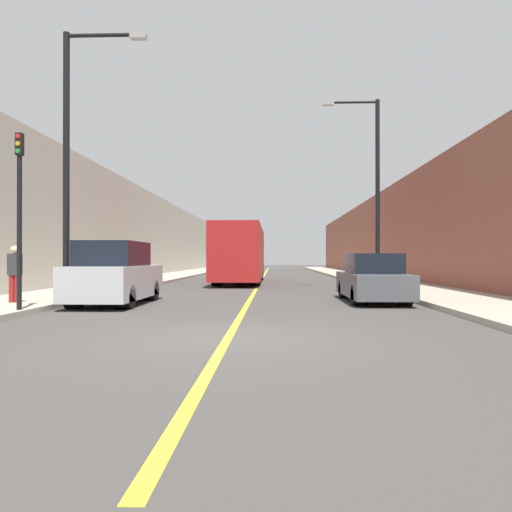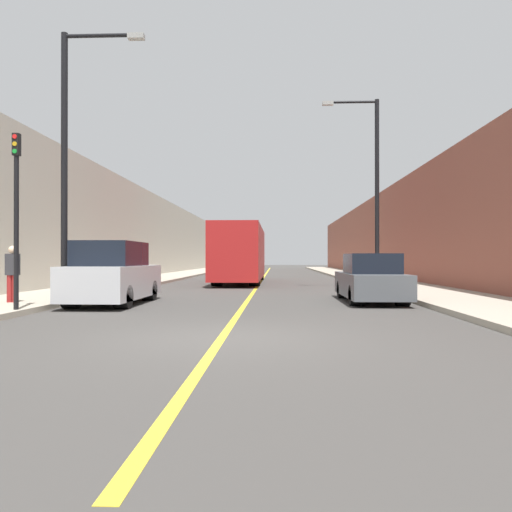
{
  "view_description": "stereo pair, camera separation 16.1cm",
  "coord_description": "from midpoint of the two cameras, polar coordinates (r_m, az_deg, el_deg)",
  "views": [
    {
      "loc": [
        0.81,
        -8.81,
        1.41
      ],
      "look_at": [
        -0.2,
        19.74,
        1.56
      ],
      "focal_mm": 35.0,
      "sensor_mm": 36.0,
      "label": 1
    },
    {
      "loc": [
        0.97,
        -8.8,
        1.41
      ],
      "look_at": [
        -0.2,
        19.74,
        1.56
      ],
      "focal_mm": 35.0,
      "sensor_mm": 36.0,
      "label": 2
    }
  ],
  "objects": [
    {
      "name": "traffic_light",
      "position": [
        13.68,
        -25.41,
        4.37
      ],
      "size": [
        0.16,
        0.18,
        4.36
      ],
      "color": "black",
      "rests_on": "sidewalk_left"
    },
    {
      "name": "building_row_right",
      "position": [
        40.04,
        16.42,
        2.21
      ],
      "size": [
        4.0,
        72.0,
        6.3
      ],
      "primitive_type": "cube",
      "color": "brown",
      "rests_on": "ground"
    },
    {
      "name": "street_lamp_left",
      "position": [
        16.66,
        -20.13,
        11.45
      ],
      "size": [
        2.59,
        0.24,
        8.22
      ],
      "color": "black",
      "rests_on": "sidewalk_left"
    },
    {
      "name": "building_row_left",
      "position": [
        40.52,
        -14.15,
        2.32
      ],
      "size": [
        4.0,
        72.0,
        6.5
      ],
      "primitive_type": "cube",
      "color": "#B7B2A3",
      "rests_on": "ground"
    },
    {
      "name": "road_center_line",
      "position": [
        38.84,
        1.04,
        -2.37
      ],
      "size": [
        0.16,
        72.0,
        0.01
      ],
      "primitive_type": "cube",
      "color": "gold",
      "rests_on": "ground"
    },
    {
      "name": "parked_suv_left",
      "position": [
        15.95,
        -15.74,
        -2.16
      ],
      "size": [
        1.87,
        4.61,
        1.93
      ],
      "color": "silver",
      "rests_on": "ground"
    },
    {
      "name": "street_lamp_right",
      "position": [
        23.62,
        13.38,
        8.35
      ],
      "size": [
        2.59,
        0.24,
        8.53
      ],
      "color": "black",
      "rests_on": "sidewalk_right"
    },
    {
      "name": "pedestrian",
      "position": [
        15.97,
        -25.8,
        -1.76
      ],
      "size": [
        0.36,
        0.23,
        1.63
      ],
      "color": "maroon",
      "rests_on": "sidewalk_left"
    },
    {
      "name": "sidewalk_right",
      "position": [
        39.3,
        11.21,
        -2.23
      ],
      "size": [
        3.35,
        72.0,
        0.15
      ],
      "primitive_type": "cube",
      "color": "#A89E8C",
      "rests_on": "ground"
    },
    {
      "name": "ground_plane",
      "position": [
        8.96,
        -3.43,
        -9.37
      ],
      "size": [
        200.0,
        200.0,
        0.0
      ],
      "primitive_type": "plane",
      "color": "#3F3D3A"
    },
    {
      "name": "bus",
      "position": [
        29.13,
        -1.59,
        0.31
      ],
      "size": [
        2.48,
        11.73,
        3.21
      ],
      "color": "#AD1E1E",
      "rests_on": "ground"
    },
    {
      "name": "car_right_near",
      "position": [
        16.7,
        13.22,
        -2.71
      ],
      "size": [
        1.76,
        4.64,
        1.57
      ],
      "color": "#51565B",
      "rests_on": "ground"
    },
    {
      "name": "sidewalk_left",
      "position": [
        39.61,
        -9.05,
        -2.22
      ],
      "size": [
        3.35,
        72.0,
        0.15
      ],
      "primitive_type": "cube",
      "color": "#A89E8C",
      "rests_on": "ground"
    }
  ]
}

